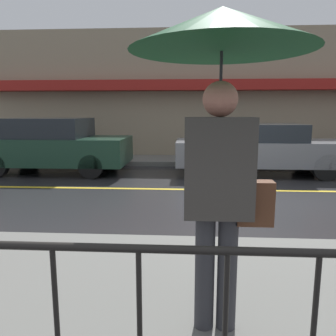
{
  "coord_description": "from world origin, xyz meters",
  "views": [
    {
      "loc": [
        -1.26,
        -7.02,
        1.67
      ],
      "look_at": [
        -1.51,
        -2.8,
        0.95
      ],
      "focal_mm": 35.0,
      "sensor_mm": 36.0,
      "label": 1
    }
  ],
  "objects": [
    {
      "name": "car_dark_green",
      "position": [
        -5.01,
        1.93,
        0.77
      ],
      "size": [
        4.06,
        1.92,
        1.52
      ],
      "color": "#193828",
      "rests_on": "ground_plane"
    },
    {
      "name": "car_grey",
      "position": [
        0.69,
        1.93,
        0.72
      ],
      "size": [
        4.6,
        1.74,
        1.37
      ],
      "color": "slate",
      "rests_on": "ground_plane"
    },
    {
      "name": "ground_plane",
      "position": [
        0.0,
        0.0,
        0.0
      ],
      "size": [
        80.0,
        80.0,
        0.0
      ],
      "primitive_type": "plane",
      "color": "#262628"
    },
    {
      "name": "building_storefront",
      "position": [
        0.0,
        4.95,
        2.31
      ],
      "size": [
        28.0,
        0.85,
        4.56
      ],
      "color": "gray",
      "rests_on": "ground_plane"
    },
    {
      "name": "sidewalk_far",
      "position": [
        0.0,
        3.97,
        0.07
      ],
      "size": [
        28.0,
        1.72,
        0.14
      ],
      "color": "slate",
      "rests_on": "ground_plane"
    },
    {
      "name": "pedestrian",
      "position": [
        -1.05,
        -4.86,
        1.9
      ],
      "size": [
        1.18,
        1.18,
        2.17
      ],
      "color": "#333338",
      "rests_on": "sidewalk_near"
    },
    {
      "name": "lane_marking",
      "position": [
        0.0,
        0.0,
        0.0
      ],
      "size": [
        25.2,
        0.12,
        0.01
      ],
      "color": "gold",
      "rests_on": "ground_plane"
    }
  ]
}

